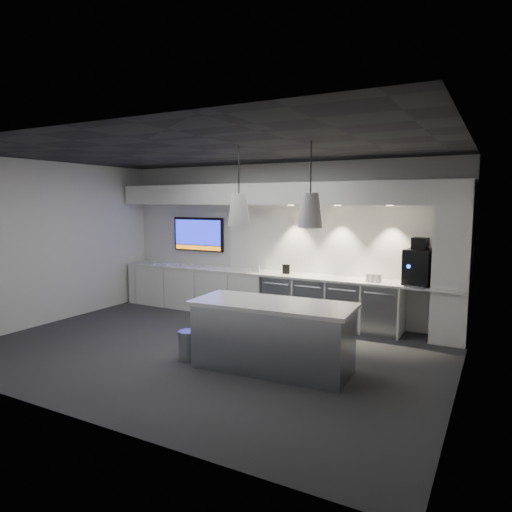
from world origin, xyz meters
The scene contains 28 objects.
floor centered at (0.00, 0.00, 0.00)m, with size 7.00×7.00×0.00m, color #2B2B2E.
ceiling centered at (0.00, 0.00, 3.00)m, with size 7.00×7.00×0.00m, color black.
wall_back centered at (0.00, 2.50, 1.50)m, with size 7.00×7.00×0.00m, color silver.
wall_front centered at (0.00, -2.50, 1.50)m, with size 7.00×7.00×0.00m, color silver.
wall_left centered at (-3.50, 0.00, 1.50)m, with size 7.00×7.00×0.00m, color silver.
wall_right centered at (3.50, 0.00, 1.50)m, with size 7.00×7.00×0.00m, color silver.
back_counter centered at (0.00, 2.17, 0.88)m, with size 6.80×0.65×0.04m, color white.
left_base_cabinets centered at (-1.75, 2.17, 0.43)m, with size 3.30×0.63×0.86m, color white.
fridge_unit_a centered at (0.25, 2.17, 0.42)m, with size 0.60×0.61×0.85m, color gray.
fridge_unit_b centered at (0.88, 2.17, 0.42)m, with size 0.60×0.61×0.85m, color gray.
fridge_unit_c centered at (1.51, 2.17, 0.42)m, with size 0.60×0.61×0.85m, color gray.
fridge_unit_d centered at (2.14, 2.17, 0.42)m, with size 0.60×0.61×0.85m, color gray.
backsplash centered at (1.20, 2.48, 1.55)m, with size 4.60×0.03×1.30m, color white.
soffit centered at (0.00, 2.20, 2.40)m, with size 6.90×0.60×0.40m, color white.
column centered at (3.20, 2.20, 1.30)m, with size 0.55×0.55×2.60m, color white.
wall_tv centered at (-1.90, 2.45, 1.56)m, with size 1.25×0.07×0.72m.
island centered at (1.23, -0.24, 0.47)m, with size 2.23×1.06×0.92m.
bin centered at (0.00, -0.47, 0.21)m, with size 0.30×0.30×0.42m, color gray.
coffee_machine centered at (2.70, 2.20, 1.22)m, with size 0.49×0.65×0.78m.
sign_black centered at (0.31, 2.17, 0.99)m, with size 0.14×0.02×0.18m, color black.
sign_white centered at (-0.29, 2.06, 0.97)m, with size 0.18×0.02×0.14m, color white.
cup_cluster centered at (1.99, 2.10, 0.97)m, with size 0.26×0.16×0.14m, color silver, non-canonical shape.
tray_a centered at (-2.90, 2.14, 0.91)m, with size 0.16×0.16×0.03m, color #B9B9B9.
tray_b centered at (-2.53, 2.10, 0.91)m, with size 0.16×0.16×0.03m, color #B9B9B9.
tray_c centered at (-2.02, 2.09, 0.91)m, with size 0.16×0.16×0.03m, color #B9B9B9.
tray_d centered at (-1.65, 2.09, 0.91)m, with size 0.16×0.16×0.03m, color #B9B9B9.
pendant_left centered at (0.71, -0.24, 2.15)m, with size 0.31×0.31×1.14m.
pendant_right centered at (1.75, -0.24, 2.15)m, with size 0.31×0.31×1.14m.
Camera 1 is at (3.88, -5.59, 2.26)m, focal length 32.00 mm.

